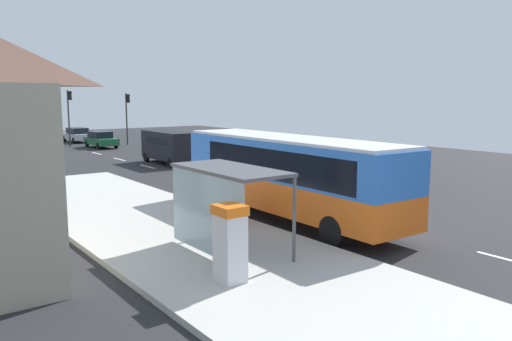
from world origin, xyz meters
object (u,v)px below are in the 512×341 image
at_px(white_van, 169,145).
at_px(bus_shelter, 221,189).
at_px(recycling_bin_yellow, 239,212).
at_px(traffic_light_far_side, 32,113).
at_px(traffic_light_near_side, 127,111).
at_px(traffic_light_median, 69,109).
at_px(ticket_machine, 230,243).
at_px(recycling_bin_red, 228,209).
at_px(bus, 287,172).
at_px(sedan_near, 101,139).
at_px(sedan_far, 77,135).

height_order(white_van, bus_shelter, bus_shelter).
relative_size(recycling_bin_yellow, traffic_light_far_side, 0.19).
bearing_deg(traffic_light_near_side, recycling_bin_yellow, -106.25).
height_order(white_van, traffic_light_median, traffic_light_median).
bearing_deg(traffic_light_far_side, ticket_machine, -96.54).
bearing_deg(recycling_bin_red, bus_shelter, -126.19).
relative_size(bus, white_van, 2.11).
xyz_separation_m(white_van, ticket_machine, (-9.71, -22.35, -0.17)).
height_order(sedan_near, ticket_machine, ticket_machine).
bearing_deg(traffic_light_median, recycling_bin_yellow, -97.51).
height_order(bus, white_van, bus).
bearing_deg(recycling_bin_red, bus, -9.21).
bearing_deg(traffic_light_far_side, recycling_bin_yellow, -91.85).
bearing_deg(traffic_light_median, traffic_light_near_side, -17.41).
xyz_separation_m(bus, recycling_bin_red, (-2.49, 0.40, -1.19)).
height_order(sedan_far, ticket_machine, ticket_machine).
bearing_deg(bus_shelter, sedan_near, 75.78).
relative_size(bus, traffic_light_near_side, 2.19).
height_order(white_van, recycling_bin_yellow, white_van).
relative_size(sedan_near, bus_shelter, 1.11).
bearing_deg(recycling_bin_red, recycling_bin_yellow, -90.00).
distance_m(traffic_light_near_side, bus_shelter, 37.56).
bearing_deg(bus_shelter, bus, 29.14).
bearing_deg(sedan_far, sedan_near, -90.02).
bearing_deg(traffic_light_near_side, sedan_near, -159.07).
xyz_separation_m(ticket_machine, bus_shelter, (1.10, 2.12, 0.93)).
relative_size(traffic_light_median, bus_shelter, 1.33).
bearing_deg(traffic_light_far_side, recycling_bin_red, -91.89).
xyz_separation_m(recycling_bin_red, bus_shelter, (-2.21, -3.02, 1.44)).
height_order(ticket_machine, traffic_light_median, traffic_light_median).
relative_size(bus, traffic_light_far_side, 2.23).
distance_m(white_van, traffic_light_median, 17.19).
xyz_separation_m(sedan_near, traffic_light_far_side, (-5.40, 2.02, 2.51)).
height_order(white_van, sedan_near, white_van).
distance_m(traffic_light_far_side, bus_shelter, 36.57).
relative_size(traffic_light_far_side, traffic_light_median, 0.93).
bearing_deg(traffic_light_far_side, sedan_far, 43.01).
distance_m(white_van, traffic_light_far_side, 17.12).
bearing_deg(recycling_bin_red, sedan_near, 78.29).
height_order(white_van, sedan_far, white_van).
bearing_deg(recycling_bin_yellow, ticket_machine, -126.72).
distance_m(white_van, bus_shelter, 22.01).
bearing_deg(recycling_bin_yellow, white_van, 70.34).
bearing_deg(ticket_machine, traffic_light_near_side, 70.96).
distance_m(sedan_near, traffic_light_far_side, 6.29).
xyz_separation_m(white_van, traffic_light_near_side, (3.30, 15.36, 2.01)).
bearing_deg(bus, white_van, 77.48).
xyz_separation_m(sedan_far, bus_shelter, (-8.71, -41.44, 1.31)).
bearing_deg(bus, traffic_light_near_side, 77.67).
xyz_separation_m(recycling_bin_red, traffic_light_median, (4.60, 34.17, 2.86)).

